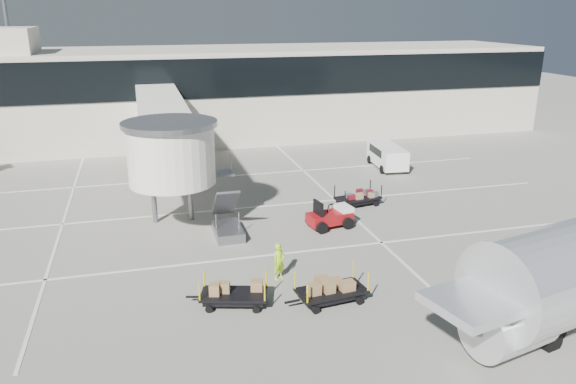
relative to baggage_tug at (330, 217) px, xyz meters
name	(u,v)px	position (x,y,z in m)	size (l,w,h in m)	color
ground	(277,273)	(-4.20, -4.75, -0.58)	(140.00, 140.00, 0.00)	gray
lane_markings	(229,207)	(-4.87, 4.59, -0.57)	(40.00, 30.00, 0.02)	silver
terminal	(194,92)	(-4.55, 25.19, 3.53)	(64.00, 12.11, 15.20)	beige
jet_bridge	(165,131)	(-8.17, 7.52, 3.71)	(5.70, 20.40, 6.03)	white
baggage_tug	(330,217)	(0.00, 0.00, 0.00)	(2.59, 1.89, 1.59)	maroon
suitcase_cart	(357,198)	(2.71, 2.92, -0.11)	(3.36, 1.81, 1.29)	black
box_cart_near	(332,291)	(-2.67, -7.89, -0.05)	(3.48, 1.70, 1.34)	black
box_cart_far	(235,294)	(-6.51, -7.01, -0.11)	(3.32, 2.00, 1.28)	black
ground_worker	(279,261)	(-4.23, -5.28, 0.25)	(0.60, 0.40, 1.66)	#A0DC17
minivan	(387,155)	(8.09, 10.49, 0.42)	(2.22, 4.51, 1.66)	white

